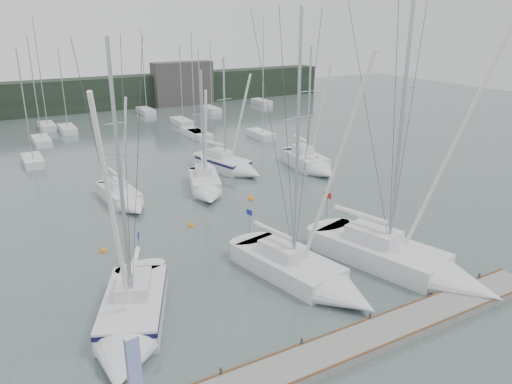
# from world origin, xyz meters

# --- Properties ---
(ground) EXTENTS (160.00, 160.00, 0.00)m
(ground) POSITION_xyz_m (0.00, 0.00, 0.00)
(ground) COLOR #4B5B59
(ground) RESTS_ON ground
(dock) EXTENTS (24.00, 2.00, 0.40)m
(dock) POSITION_xyz_m (0.00, -5.00, 0.20)
(dock) COLOR slate
(dock) RESTS_ON ground
(far_treeline) EXTENTS (90.00, 4.00, 5.00)m
(far_treeline) POSITION_xyz_m (0.00, 62.00, 2.50)
(far_treeline) COLOR black
(far_treeline) RESTS_ON ground
(far_building_right) EXTENTS (10.00, 3.00, 7.00)m
(far_building_right) POSITION_xyz_m (18.00, 60.00, 3.50)
(far_building_right) COLOR #403E3B
(far_building_right) RESTS_ON ground
(mast_forest) EXTENTS (59.54, 26.86, 14.81)m
(mast_forest) POSITION_xyz_m (-3.03, 43.54, 0.48)
(mast_forest) COLOR silver
(mast_forest) RESTS_ON ground
(sailboat_near_left) EXTENTS (6.19, 9.29, 14.43)m
(sailboat_near_left) POSITION_xyz_m (-8.36, 0.83, 0.59)
(sailboat_near_left) COLOR silver
(sailboat_near_left) RESTS_ON ground
(sailboat_near_center) EXTENTS (4.80, 9.96, 15.77)m
(sailboat_near_center) POSITION_xyz_m (1.80, 0.20, 0.53)
(sailboat_near_center) COLOR silver
(sailboat_near_center) RESTS_ON ground
(sailboat_near_right) EXTENTS (6.16, 11.70, 17.88)m
(sailboat_near_right) POSITION_xyz_m (7.67, -1.60, 0.62)
(sailboat_near_right) COLOR silver
(sailboat_near_right) RESTS_ON ground
(sailboat_mid_b) EXTENTS (2.67, 7.22, 10.70)m
(sailboat_mid_b) POSITION_xyz_m (-3.77, 17.87, 0.50)
(sailboat_mid_b) COLOR silver
(sailboat_mid_b) RESTS_ON ground
(sailboat_mid_c) EXTENTS (4.59, 7.88, 10.87)m
(sailboat_mid_c) POSITION_xyz_m (2.95, 17.30, 0.56)
(sailboat_mid_c) COLOR silver
(sailboat_mid_c) RESTS_ON ground
(sailboat_mid_d) EXTENTS (4.51, 8.35, 11.49)m
(sailboat_mid_d) POSITION_xyz_m (7.67, 21.62, 0.58)
(sailboat_mid_d) COLOR silver
(sailboat_mid_d) RESTS_ON ground
(sailboat_mid_e) EXTENTS (3.57, 8.16, 12.50)m
(sailboat_mid_e) POSITION_xyz_m (14.61, 18.24, 0.60)
(sailboat_mid_e) COLOR silver
(sailboat_mid_e) RESTS_ON ground
(buoy_a) EXTENTS (0.46, 0.46, 0.46)m
(buoy_a) POSITION_xyz_m (-0.83, 11.58, 0.00)
(buoy_a) COLOR orange
(buoy_a) RESTS_ON ground
(buoy_b) EXTENTS (0.57, 0.57, 0.57)m
(buoy_b) POSITION_xyz_m (5.57, 14.22, 0.00)
(buoy_b) COLOR orange
(buoy_b) RESTS_ON ground
(buoy_c) EXTENTS (0.45, 0.45, 0.45)m
(buoy_c) POSITION_xyz_m (-7.30, 10.54, 0.00)
(buoy_c) COLOR orange
(buoy_c) RESTS_ON ground
(dock_banner) EXTENTS (0.56, 0.13, 3.70)m
(dock_banner) POSITION_xyz_m (-9.76, -5.00, 2.59)
(dock_banner) COLOR #A4A5AB
(dock_banner) RESTS_ON dock
(seagull) EXTENTS (1.02, 0.46, 0.20)m
(seagull) POSITION_xyz_m (3.20, 2.97, 6.56)
(seagull) COLOR white
(seagull) RESTS_ON ground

